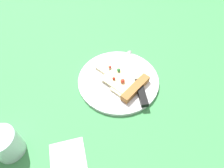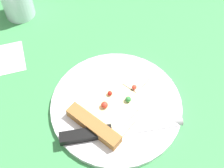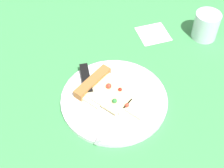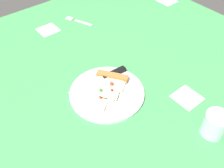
% 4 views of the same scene
% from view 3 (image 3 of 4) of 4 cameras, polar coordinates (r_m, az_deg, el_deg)
% --- Properties ---
extents(ground_plane, '(1.56, 1.56, 0.03)m').
position_cam_3_polar(ground_plane, '(0.85, 0.90, -1.74)').
color(ground_plane, '#3D8C4C').
rests_on(ground_plane, ground).
extents(plate, '(0.27, 0.27, 0.01)m').
position_cam_3_polar(plate, '(0.81, 0.39, -2.78)').
color(plate, silver).
rests_on(plate, ground_plane).
extents(pizza_slice, '(0.16, 0.19, 0.03)m').
position_cam_3_polar(pizza_slice, '(0.81, -1.06, -1.28)').
color(pizza_slice, beige).
rests_on(pizza_slice, plate).
extents(knife, '(0.05, 0.24, 0.02)m').
position_cam_3_polar(knife, '(0.81, -4.17, -1.59)').
color(knife, silver).
rests_on(knife, plate).
extents(drinking_glass, '(0.07, 0.07, 0.08)m').
position_cam_3_polar(drinking_glass, '(1.00, 16.44, 9.97)').
color(drinking_glass, silver).
rests_on(drinking_glass, ground_plane).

